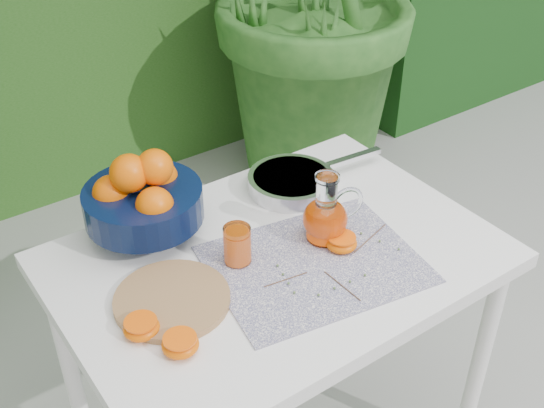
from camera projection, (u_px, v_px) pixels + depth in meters
white_table at (277, 281)px, 1.63m from camera, size 1.00×0.70×0.75m
placemat at (315, 264)px, 1.55m from camera, size 0.51×0.43×0.00m
cutting_board at (172, 299)px, 1.44m from camera, size 0.32×0.32×0.02m
fruit_bowl at (142, 197)px, 1.59m from camera, size 0.29×0.29×0.22m
juice_pitcher at (326, 217)px, 1.59m from camera, size 0.16×0.13×0.18m
juice_tumbler at (237, 246)px, 1.53m from camera, size 0.08×0.08×0.09m
saute_pan at (292, 181)px, 1.79m from camera, size 0.41×0.25×0.04m
orange_halves at (228, 301)px, 1.42m from camera, size 0.60×0.18×0.04m
thyme_sprigs at (335, 265)px, 1.54m from camera, size 0.37×0.23×0.01m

